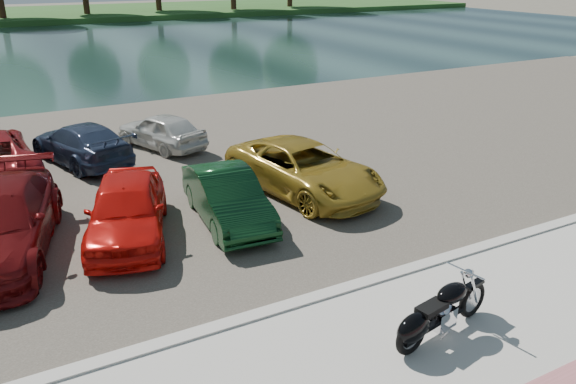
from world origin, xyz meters
TOP-DOWN VIEW (x-y plane):
  - ground at (0.00, 0.00)m, footprint 200.00×200.00m
  - promenade at (0.00, -1.00)m, footprint 60.00×6.00m
  - kerb at (0.00, 2.00)m, footprint 60.00×0.30m
  - parking_lot at (0.00, 11.00)m, footprint 60.00×18.00m
  - river at (0.00, 40.00)m, footprint 120.00×40.00m
  - far_bank at (0.00, 72.00)m, footprint 120.00×24.00m
  - motorcycle at (0.03, 0.01)m, footprint 2.31×0.84m
  - car_4 at (-3.50, 6.33)m, footprint 2.87×4.51m
  - car_5 at (-1.15, 6.07)m, footprint 1.68×3.97m
  - car_6 at (1.45, 6.86)m, footprint 3.17×5.30m
  - car_11 at (-3.51, 12.39)m, footprint 2.99×4.70m
  - car_12 at (-0.83, 12.72)m, footprint 2.66×3.85m

SIDE VIEW (x-z plane):
  - ground at x=0.00m, z-range 0.00..0.00m
  - river at x=0.00m, z-range 0.00..0.00m
  - parking_lot at x=0.00m, z-range 0.00..0.04m
  - promenade at x=0.00m, z-range 0.00..0.10m
  - kerb at x=0.00m, z-range 0.00..0.14m
  - far_bank at x=0.00m, z-range 0.00..0.60m
  - motorcycle at x=0.03m, z-range 0.04..1.09m
  - car_12 at x=-0.83m, z-range 0.04..1.26m
  - car_11 at x=-3.51m, z-range 0.04..1.31m
  - car_5 at x=-1.15m, z-range 0.04..1.31m
  - car_6 at x=1.45m, z-range 0.04..1.42m
  - car_4 at x=-3.50m, z-range 0.04..1.47m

